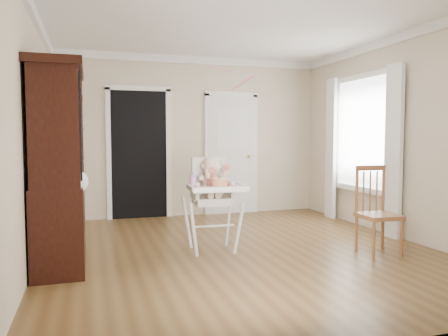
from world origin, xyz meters
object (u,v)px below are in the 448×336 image
object	(u,v)px
dining_chair	(377,213)
sippy_cup	(193,180)
high_chair	(212,192)
china_cabinet	(59,167)
cake	(219,183)

from	to	relation	value
dining_chair	sippy_cup	bearing A→B (deg)	168.01
high_chair	dining_chair	world-z (taller)	high_chair
china_cabinet	dining_chair	distance (m)	3.53
cake	china_cabinet	xyz separation A→B (m)	(-1.66, 0.16, 0.20)
cake	china_cabinet	size ratio (longest dim) A/B	0.11
high_chair	sippy_cup	distance (m)	0.33
cake	china_cabinet	bearing A→B (deg)	174.54
sippy_cup	dining_chair	world-z (taller)	dining_chair
sippy_cup	china_cabinet	size ratio (longest dim) A/B	0.08
cake	china_cabinet	world-z (taller)	china_cabinet
cake	high_chair	bearing A→B (deg)	89.90
cake	china_cabinet	distance (m)	1.68
high_chair	sippy_cup	world-z (taller)	high_chair
china_cabinet	dining_chair	xyz separation A→B (m)	(3.45, -0.53, -0.57)
cake	dining_chair	size ratio (longest dim) A/B	0.22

